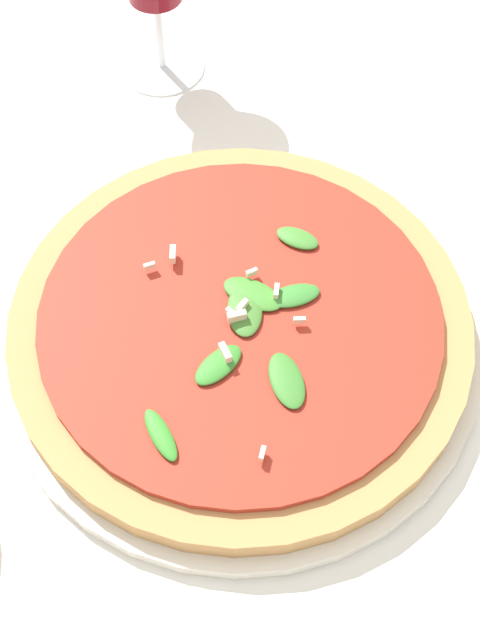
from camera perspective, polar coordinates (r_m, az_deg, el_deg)
name	(u,v)px	position (r m, az deg, el deg)	size (l,w,h in m)	color
ground_plane	(249,356)	(0.64, 0.56, -2.32)	(6.00, 6.00, 0.00)	silver
pizza_arugula_main	(240,330)	(0.63, 0.01, -0.64)	(0.35, 0.35, 0.05)	silver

